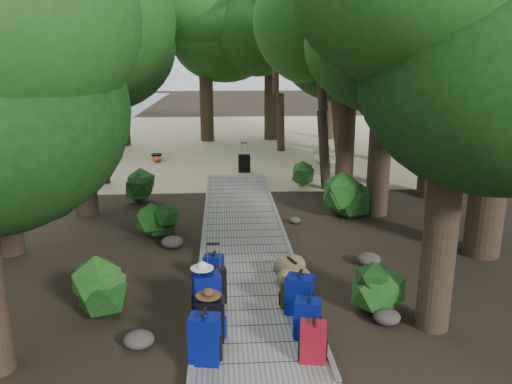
{
  "coord_description": "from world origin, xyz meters",
  "views": [
    {
      "loc": [
        -0.49,
        -10.48,
        4.14
      ],
      "look_at": [
        0.33,
        1.3,
        1.0
      ],
      "focal_mm": 35.0,
      "sensor_mm": 36.0,
      "label": 1
    }
  ],
  "objects_px": {
    "backpack_left_b": "(211,317)",
    "sun_lounger": "(324,156)",
    "backpack_right_c": "(299,293)",
    "backpack_left_c": "(207,293)",
    "backpack_right_a": "(313,340)",
    "backpack_right_d": "(290,291)",
    "duffel_right_khaki": "(292,272)",
    "kayak": "(157,156)",
    "lone_suitcase_on_sand": "(244,163)",
    "backpack_left_a": "(205,337)",
    "suitcase_on_boardwalk": "(214,285)",
    "backpack_right_b": "(308,317)",
    "backpack_left_d": "(214,266)"
  },
  "relations": [
    {
      "from": "backpack_left_b",
      "to": "sun_lounger",
      "type": "height_order",
      "value": "backpack_left_b"
    },
    {
      "from": "backpack_right_c",
      "to": "sun_lounger",
      "type": "relative_size",
      "value": 0.38
    },
    {
      "from": "backpack_left_c",
      "to": "backpack_right_a",
      "type": "bearing_deg",
      "value": -53.08
    },
    {
      "from": "backpack_left_b",
      "to": "backpack_right_d",
      "type": "xyz_separation_m",
      "value": [
        1.31,
        0.96,
        -0.11
      ]
    },
    {
      "from": "duffel_right_khaki",
      "to": "kayak",
      "type": "height_order",
      "value": "duffel_right_khaki"
    },
    {
      "from": "kayak",
      "to": "lone_suitcase_on_sand",
      "type": "bearing_deg",
      "value": -43.77
    },
    {
      "from": "backpack_left_b",
      "to": "backpack_left_a",
      "type": "bearing_deg",
      "value": -93.85
    },
    {
      "from": "suitcase_on_boardwalk",
      "to": "kayak",
      "type": "height_order",
      "value": "suitcase_on_boardwalk"
    },
    {
      "from": "backpack_left_a",
      "to": "kayak",
      "type": "distance_m",
      "value": 15.2
    },
    {
      "from": "backpack_left_b",
      "to": "kayak",
      "type": "relative_size",
      "value": 0.21
    },
    {
      "from": "lone_suitcase_on_sand",
      "to": "suitcase_on_boardwalk",
      "type": "bearing_deg",
      "value": -100.41
    },
    {
      "from": "backpack_left_c",
      "to": "backpack_right_c",
      "type": "relative_size",
      "value": 1.11
    },
    {
      "from": "duffel_right_khaki",
      "to": "suitcase_on_boardwalk",
      "type": "height_order",
      "value": "suitcase_on_boardwalk"
    },
    {
      "from": "duffel_right_khaki",
      "to": "backpack_left_c",
      "type": "bearing_deg",
      "value": -163.08
    },
    {
      "from": "backpack_right_c",
      "to": "backpack_left_b",
      "type": "bearing_deg",
      "value": -131.86
    },
    {
      "from": "backpack_left_b",
      "to": "backpack_right_b",
      "type": "height_order",
      "value": "backpack_left_b"
    },
    {
      "from": "backpack_right_d",
      "to": "backpack_left_d",
      "type": "bearing_deg",
      "value": 144.95
    },
    {
      "from": "backpack_right_b",
      "to": "suitcase_on_boardwalk",
      "type": "relative_size",
      "value": 1.08
    },
    {
      "from": "backpack_right_b",
      "to": "kayak",
      "type": "height_order",
      "value": "backpack_right_b"
    },
    {
      "from": "backpack_right_a",
      "to": "lone_suitcase_on_sand",
      "type": "bearing_deg",
      "value": 102.28
    },
    {
      "from": "duffel_right_khaki",
      "to": "backpack_left_b",
      "type": "bearing_deg",
      "value": -147.37
    },
    {
      "from": "backpack_right_b",
      "to": "kayak",
      "type": "bearing_deg",
      "value": 120.08
    },
    {
      "from": "backpack_right_d",
      "to": "suitcase_on_boardwalk",
      "type": "bearing_deg",
      "value": 176.85
    },
    {
      "from": "backpack_left_d",
      "to": "backpack_left_b",
      "type": "bearing_deg",
      "value": -75.4
    },
    {
      "from": "backpack_left_b",
      "to": "backpack_left_c",
      "type": "height_order",
      "value": "backpack_left_c"
    },
    {
      "from": "backpack_left_b",
      "to": "backpack_left_d",
      "type": "xyz_separation_m",
      "value": [
        0.01,
        2.09,
        -0.09
      ]
    },
    {
      "from": "suitcase_on_boardwalk",
      "to": "lone_suitcase_on_sand",
      "type": "distance_m",
      "value": 10.68
    },
    {
      "from": "backpack_left_a",
      "to": "backpack_left_d",
      "type": "xyz_separation_m",
      "value": [
        0.09,
        2.66,
        -0.12
      ]
    },
    {
      "from": "backpack_left_a",
      "to": "backpack_right_c",
      "type": "xyz_separation_m",
      "value": [
        1.49,
        1.26,
        -0.02
      ]
    },
    {
      "from": "backpack_left_a",
      "to": "sun_lounger",
      "type": "relative_size",
      "value": 0.41
    },
    {
      "from": "backpack_right_d",
      "to": "sun_lounger",
      "type": "xyz_separation_m",
      "value": [
        3.06,
        12.14,
        -0.05
      ]
    },
    {
      "from": "lone_suitcase_on_sand",
      "to": "backpack_left_d",
      "type": "bearing_deg",
      "value": -101.04
    },
    {
      "from": "backpack_right_a",
      "to": "backpack_right_c",
      "type": "xyz_separation_m",
      "value": [
        0.02,
        1.33,
        0.05
      ]
    },
    {
      "from": "kayak",
      "to": "sun_lounger",
      "type": "relative_size",
      "value": 1.79
    },
    {
      "from": "backpack_right_b",
      "to": "kayak",
      "type": "xyz_separation_m",
      "value": [
        -3.99,
        14.46,
        -0.27
      ]
    },
    {
      "from": "backpack_left_d",
      "to": "kayak",
      "type": "relative_size",
      "value": 0.16
    },
    {
      "from": "backpack_right_d",
      "to": "sun_lounger",
      "type": "height_order",
      "value": "backpack_right_d"
    },
    {
      "from": "backpack_left_b",
      "to": "backpack_right_a",
      "type": "relative_size",
      "value": 1.14
    },
    {
      "from": "backpack_left_b",
      "to": "backpack_right_b",
      "type": "bearing_deg",
      "value": 1.62
    },
    {
      "from": "backpack_right_b",
      "to": "sun_lounger",
      "type": "distance_m",
      "value": 13.48
    },
    {
      "from": "backpack_left_d",
      "to": "suitcase_on_boardwalk",
      "type": "distance_m",
      "value": 0.92
    },
    {
      "from": "backpack_right_b",
      "to": "backpack_right_a",
      "type": "bearing_deg",
      "value": -77.89
    },
    {
      "from": "backpack_right_d",
      "to": "suitcase_on_boardwalk",
      "type": "relative_size",
      "value": 0.82
    },
    {
      "from": "backpack_right_b",
      "to": "suitcase_on_boardwalk",
      "type": "bearing_deg",
      "value": 153.73
    },
    {
      "from": "backpack_left_a",
      "to": "backpack_left_b",
      "type": "distance_m",
      "value": 0.58
    },
    {
      "from": "backpack_left_a",
      "to": "duffel_right_khaki",
      "type": "xyz_separation_m",
      "value": [
        1.52,
        2.37,
        -0.16
      ]
    },
    {
      "from": "backpack_left_a",
      "to": "backpack_left_d",
      "type": "distance_m",
      "value": 2.67
    },
    {
      "from": "kayak",
      "to": "duffel_right_khaki",
      "type": "bearing_deg",
      "value": -80.14
    },
    {
      "from": "suitcase_on_boardwalk",
      "to": "sun_lounger",
      "type": "height_order",
      "value": "suitcase_on_boardwalk"
    },
    {
      "from": "backpack_left_c",
      "to": "backpack_right_d",
      "type": "xyz_separation_m",
      "value": [
        1.39,
        0.25,
        -0.15
      ]
    }
  ]
}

